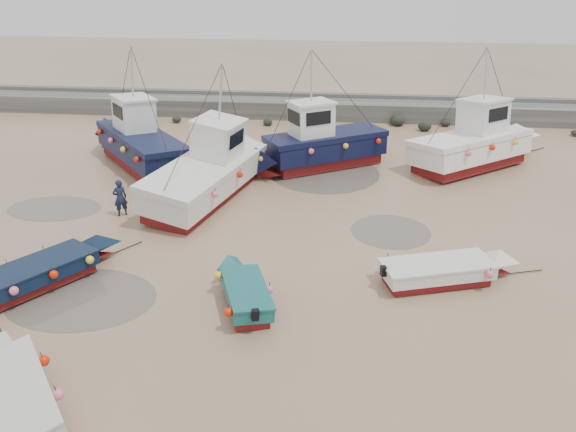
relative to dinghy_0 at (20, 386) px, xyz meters
name	(u,v)px	position (x,y,z in m)	size (l,w,h in m)	color
ground	(219,278)	(3.74, 6.61, -0.54)	(120.00, 120.00, 0.00)	tan
seawall	(286,108)	(3.79, 28.60, 0.08)	(60.00, 4.92, 1.50)	slate
puddle_a	(81,298)	(-0.64, 4.81, -0.54)	(5.17, 5.17, 0.01)	#5B544B
puddle_b	(391,231)	(10.13, 11.00, -0.54)	(3.35, 3.35, 0.01)	#5B544B
puddle_c	(54,208)	(-5.07, 11.75, -0.54)	(4.32, 4.32, 0.01)	#5B544B
puddle_d	(324,173)	(7.03, 17.64, -0.54)	(5.86, 5.86, 0.01)	#5B544B
dinghy_0	(20,386)	(0.00, 0.00, 0.00)	(4.48, 5.20, 1.43)	maroon
dinghy_1	(42,270)	(-2.34, 5.62, -0.01)	(4.70, 5.93, 1.43)	maroon
dinghy_2	(243,288)	(4.89, 5.17, 0.02)	(2.44, 4.89, 1.43)	maroon
dinghy_3	(447,269)	(11.82, 7.16, 0.00)	(6.09, 2.81, 1.43)	maroon
cabin_boat_0	(136,141)	(-3.27, 17.95, 0.79)	(7.73, 8.63, 6.22)	maroon
cabin_boat_1	(209,169)	(1.70, 14.14, 0.76)	(4.99, 11.07, 6.22)	maroon
cabin_boat_2	(316,144)	(6.52, 18.32, 0.82)	(8.84, 5.94, 6.22)	maroon
cabin_boat_3	(479,143)	(15.26, 19.49, 0.81)	(8.67, 7.10, 6.22)	maroon
person	(123,215)	(-1.69, 11.38, -0.54)	(0.61, 0.40, 1.68)	#171E38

